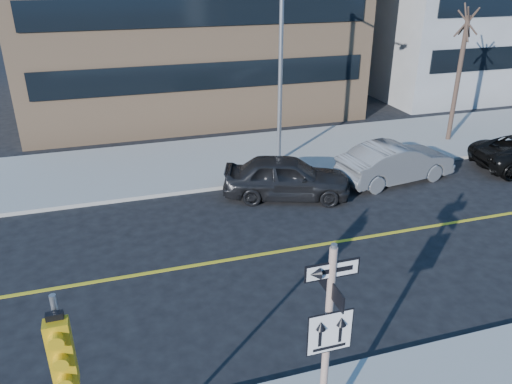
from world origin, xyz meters
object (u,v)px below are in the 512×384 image
object	(u,v)px
sign_pole	(327,337)
streetlight_a	(283,54)
parked_car_b	(396,162)
traffic_signal	(65,370)
parked_car_a	(287,177)
street_tree_west	(467,25)

from	to	relation	value
sign_pole	streetlight_a	bearing A→B (deg)	73.23
sign_pole	parked_car_b	distance (m)	13.08
sign_pole	streetlight_a	xyz separation A→B (m)	(4.00, 13.27, 2.32)
traffic_signal	parked_car_a	xyz separation A→B (m)	(7.13, 10.33, -2.23)
traffic_signal	parked_car_a	world-z (taller)	traffic_signal
parked_car_a	street_tree_west	xyz separation A→B (m)	(9.87, 3.63, 4.72)
traffic_signal	street_tree_west	world-z (taller)	street_tree_west
traffic_signal	parked_car_b	size ratio (longest dim) A/B	0.83
parked_car_a	streetlight_a	size ratio (longest dim) A/B	0.59
parked_car_b	sign_pole	bearing A→B (deg)	135.34
streetlight_a	parked_car_a	bearing A→B (deg)	-105.78
streetlight_a	street_tree_west	bearing A→B (deg)	3.45
sign_pole	parked_car_b	xyz separation A→B (m)	(7.85, 10.33, -1.64)
sign_pole	traffic_signal	world-z (taller)	sign_pole
sign_pole	street_tree_west	bearing A→B (deg)	46.74
parked_car_b	streetlight_a	xyz separation A→B (m)	(-3.85, 2.94, 3.96)
parked_car_b	streetlight_a	world-z (taller)	streetlight_a
traffic_signal	street_tree_west	bearing A→B (deg)	39.39
traffic_signal	street_tree_west	xyz separation A→B (m)	(17.00, 13.96, 2.50)
parked_car_a	street_tree_west	world-z (taller)	street_tree_west
traffic_signal	sign_pole	bearing A→B (deg)	2.11
sign_pole	traffic_signal	bearing A→B (deg)	-177.89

